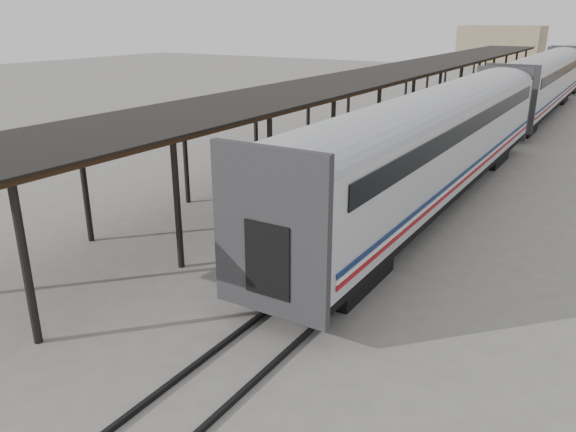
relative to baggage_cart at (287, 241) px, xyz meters
The scene contains 10 objects.
ground 1.35m from the baggage_cart, behind, with size 160.00×160.00×0.00m, color slate.
train 33.81m from the baggage_cart, 86.59° to the left, with size 3.45×76.01×4.01m.
canopy 24.56m from the baggage_cart, 100.86° to the left, with size 4.90×64.30×4.15m.
rails 33.96m from the baggage_cart, 86.59° to the left, with size 1.54×150.00×0.12m.
building_left 82.69m from the baggage_cart, 97.78° to the left, with size 12.00×8.00×6.00m, color tan.
baggage_cart is the anchor object (origin of this frame).
suitcase_stack 0.54m from the baggage_cart, 90.51° to the left, with size 1.40×1.15×0.56m.
luggage_tug 19.79m from the baggage_cart, 101.24° to the left, with size 0.91×1.39×1.19m.
porter 1.35m from the baggage_cart, 88.50° to the right, with size 0.70×0.46×1.93m, color navy.
pedestrian 15.91m from the baggage_cart, 106.76° to the left, with size 1.12×0.47×1.91m, color black.
Camera 1 is at (9.72, -13.69, 7.26)m, focal length 35.00 mm.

